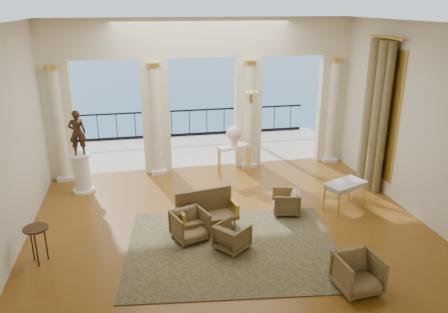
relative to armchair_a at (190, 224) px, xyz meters
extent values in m
plane|color=#492A09|center=(0.96, 0.43, -0.36)|extent=(9.00, 9.00, 0.00)
plane|color=beige|center=(0.96, -3.57, 1.89)|extent=(9.00, 0.00, 9.00)
plane|color=beige|center=(-3.54, 0.43, 1.89)|extent=(0.00, 8.00, 8.00)
plane|color=beige|center=(5.46, 0.43, 1.89)|extent=(0.00, 8.00, 8.00)
plane|color=white|center=(0.96, 0.43, 4.14)|extent=(9.00, 9.00, 0.00)
cube|color=white|center=(0.96, 4.28, 3.59)|extent=(9.00, 0.30, 1.10)
cube|color=white|center=(-3.14, 4.28, 1.34)|extent=(0.80, 0.30, 3.40)
cylinder|color=white|center=(-3.14, 4.10, 1.24)|extent=(0.28, 0.28, 3.20)
cylinder|color=gold|center=(-3.14, 4.10, 2.89)|extent=(0.40, 0.40, 0.12)
cube|color=silver|center=(-3.14, 4.10, -0.30)|extent=(0.45, 0.45, 0.12)
cube|color=white|center=(-0.44, 4.28, 1.34)|extent=(0.80, 0.30, 3.40)
cylinder|color=white|center=(-0.44, 4.10, 1.24)|extent=(0.28, 0.28, 3.20)
cylinder|color=gold|center=(-0.44, 4.10, 2.89)|extent=(0.40, 0.40, 0.12)
cube|color=silver|center=(-0.44, 4.10, -0.30)|extent=(0.45, 0.45, 0.12)
cube|color=white|center=(2.36, 4.28, 1.34)|extent=(0.80, 0.30, 3.40)
cylinder|color=white|center=(2.36, 4.10, 1.24)|extent=(0.28, 0.28, 3.20)
cylinder|color=gold|center=(2.36, 4.10, 2.89)|extent=(0.40, 0.40, 0.12)
cube|color=silver|center=(2.36, 4.10, -0.30)|extent=(0.45, 0.45, 0.12)
cube|color=white|center=(5.06, 4.28, 1.34)|extent=(0.80, 0.30, 3.40)
cylinder|color=white|center=(5.06, 4.10, 1.24)|extent=(0.28, 0.28, 3.20)
cylinder|color=gold|center=(5.06, 4.10, 2.89)|extent=(0.40, 0.40, 0.12)
cube|color=silver|center=(5.06, 4.10, -0.30)|extent=(0.45, 0.45, 0.12)
cube|color=#B6AE97|center=(0.96, 6.23, -0.41)|extent=(10.00, 3.60, 0.10)
cube|color=black|center=(0.96, 7.83, 0.64)|extent=(9.00, 0.06, 0.06)
cube|color=black|center=(0.96, 7.83, -0.31)|extent=(9.00, 0.06, 0.10)
cylinder|color=black|center=(0.96, 7.83, 0.14)|extent=(0.03, 0.03, 1.00)
cylinder|color=black|center=(-3.14, 7.83, 0.14)|extent=(0.03, 0.03, 1.00)
cylinder|color=black|center=(5.06, 7.83, 0.14)|extent=(0.03, 0.03, 1.00)
cylinder|color=#4C3823|center=(2.96, 7.03, 1.74)|extent=(0.20, 0.20, 4.20)
plane|color=#265D88|center=(0.96, 60.43, -6.36)|extent=(160.00, 160.00, 0.00)
cylinder|color=brown|center=(5.26, 1.48, 1.64)|extent=(0.26, 0.26, 4.00)
cylinder|color=brown|center=(5.22, 1.93, 1.64)|extent=(0.32, 0.32, 4.00)
cylinder|color=brown|center=(5.26, 2.38, 1.64)|extent=(0.26, 0.26, 4.00)
cylinder|color=gold|center=(5.31, 1.93, 3.69)|extent=(0.08, 1.40, 0.08)
cube|color=gold|center=(5.43, 1.93, 1.74)|extent=(0.04, 1.60, 3.40)
cube|color=gold|center=(2.36, 3.96, 1.84)|extent=(0.10, 0.04, 0.25)
cylinder|color=gold|center=(2.22, 3.88, 1.94)|extent=(0.02, 0.02, 0.22)
cylinder|color=gold|center=(2.36, 3.88, 1.94)|extent=(0.02, 0.02, 0.22)
cylinder|color=gold|center=(2.50, 3.88, 1.94)|extent=(0.02, 0.02, 0.22)
cube|color=#2A2E19|center=(0.83, -0.55, -0.35)|extent=(4.79, 3.94, 0.02)
imported|color=#44331B|center=(0.00, 0.00, 0.00)|extent=(0.88, 0.85, 0.72)
imported|color=#44331B|center=(2.71, -2.37, 0.02)|extent=(0.78, 0.74, 0.75)
imported|color=#44331B|center=(2.45, 0.78, -0.04)|extent=(0.72, 0.75, 0.65)
imported|color=#44331B|center=(0.81, -0.58, -0.04)|extent=(0.83, 0.83, 0.63)
cube|color=#44331B|center=(0.44, 0.33, -0.06)|extent=(1.42, 0.78, 0.10)
cube|color=#44331B|center=(0.40, 0.59, 0.26)|extent=(1.33, 0.32, 0.55)
cube|color=gold|center=(-0.17, 0.22, 0.12)|extent=(0.18, 0.55, 0.26)
cube|color=gold|center=(1.06, 0.45, 0.12)|extent=(0.18, 0.55, 0.26)
cylinder|color=gold|center=(-0.08, 0.01, -0.23)|extent=(0.05, 0.05, 0.25)
cylinder|color=gold|center=(1.05, 0.22, -0.23)|extent=(0.05, 0.05, 0.25)
cylinder|color=gold|center=(-0.16, 0.44, -0.23)|extent=(0.05, 0.05, 0.25)
cylinder|color=gold|center=(0.97, 0.65, -0.23)|extent=(0.05, 0.05, 0.25)
cube|color=#9BB9C5|center=(3.96, 0.74, 0.32)|extent=(1.16, 0.92, 0.05)
cylinder|color=gold|center=(3.63, 0.35, -0.03)|extent=(0.04, 0.04, 0.65)
cylinder|color=gold|center=(4.48, 0.71, -0.03)|extent=(0.04, 0.04, 0.65)
cylinder|color=gold|center=(3.44, 0.77, -0.03)|extent=(0.04, 0.04, 0.65)
cylinder|color=gold|center=(4.30, 1.14, -0.03)|extent=(0.04, 0.04, 0.65)
cylinder|color=silver|center=(-2.54, 3.11, -0.32)|extent=(0.58, 0.58, 0.08)
cylinder|color=silver|center=(-2.54, 3.11, 0.18)|extent=(0.43, 0.43, 0.94)
cylinder|color=silver|center=(-2.54, 3.11, 0.68)|extent=(0.55, 0.55, 0.06)
imported|color=#312116|center=(-2.54, 3.11, 1.32)|extent=(0.47, 0.34, 1.21)
cube|color=silver|center=(1.74, 3.48, 0.54)|extent=(1.05, 0.72, 0.05)
cylinder|color=gold|center=(1.39, 3.20, 0.08)|extent=(0.05, 0.05, 0.87)
cylinder|color=gold|center=(2.20, 3.52, 0.08)|extent=(0.05, 0.05, 0.87)
cylinder|color=gold|center=(1.29, 3.45, 0.08)|extent=(0.05, 0.05, 0.87)
cylinder|color=gold|center=(2.09, 3.77, 0.08)|extent=(0.05, 0.05, 0.87)
cylinder|color=silver|center=(1.74, 3.48, 0.71)|extent=(0.22, 0.22, 0.28)
sphere|color=#E8A7AA|center=(1.74, 3.48, 0.93)|extent=(0.44, 0.44, 0.44)
cylinder|color=black|center=(-3.04, -0.31, 0.39)|extent=(0.47, 0.47, 0.03)
cylinder|color=black|center=(-2.91, -0.24, 0.01)|extent=(0.03, 0.03, 0.74)
cylinder|color=black|center=(-3.17, -0.23, 0.01)|extent=(0.03, 0.03, 0.74)
cylinder|color=black|center=(-3.04, -0.46, 0.01)|extent=(0.03, 0.03, 0.74)
camera|label=1|loc=(-0.93, -8.39, 4.52)|focal=35.00mm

